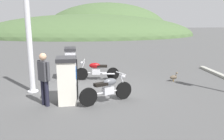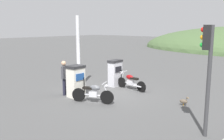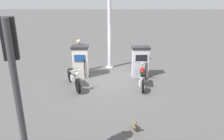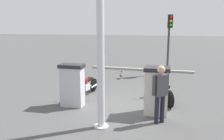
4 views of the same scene
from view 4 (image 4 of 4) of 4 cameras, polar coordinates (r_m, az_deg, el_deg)
name	(u,v)px [view 4 (image 4 of 4)]	position (r m, az deg, el deg)	size (l,w,h in m)	color
ground_plane	(116,104)	(8.22, 1.09, -8.50)	(120.00, 120.00, 0.00)	#4C4C4C
fuel_pump_near	(156,90)	(7.24, 11.07, -5.04)	(0.67, 0.80, 1.51)	silver
fuel_pump_far	(72,85)	(7.94, -9.97, -3.71)	(0.54, 0.85, 1.48)	silver
motorcycle_near_pump	(162,90)	(8.57, 12.48, -4.82)	(1.80, 0.92, 0.94)	black
motorcycle_far_pump	(86,85)	(9.00, -6.61, -3.85)	(1.96, 0.56, 0.92)	black
attendant_person	(160,91)	(6.52, 12.08, -5.08)	(0.45, 0.48, 1.68)	#1E1E2D
wandering_duck	(121,75)	(11.97, 2.33, -1.28)	(0.41, 0.21, 0.41)	brown
roadside_traffic_light	(169,34)	(13.15, 14.24, 8.82)	(0.40, 0.29, 3.37)	#38383A
canopy_support_pole	(101,60)	(5.93, -2.87, 2.45)	(0.40, 0.40, 3.88)	silver
road_edge_kerb	(141,69)	(14.34, 7.23, 0.14)	(0.44, 6.40, 0.12)	#9E9E93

